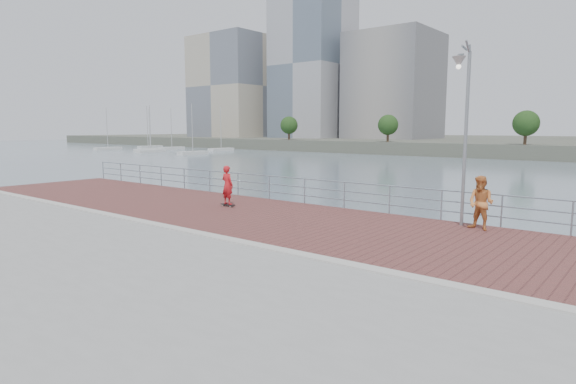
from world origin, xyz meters
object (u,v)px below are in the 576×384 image
Objects in this scene: guardrail at (366,194)px; street_lamp at (463,102)px; bystander at (481,203)px; skateboarder at (227,185)px.

street_lamp is at bearing -13.07° from guardrail.
street_lamp is 3.30× the size of bystander.
guardrail is at bearing -149.31° from skateboarder.
skateboarder is at bearing -168.81° from street_lamp.
bystander is (4.71, -0.87, 0.21)m from guardrail.
skateboarder is 9.99m from bystander.
street_lamp reaches higher than bystander.
skateboarder is at bearing -151.91° from guardrail.
bystander is at bearing -166.68° from skateboarder.
skateboarder is 0.93× the size of bystander.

